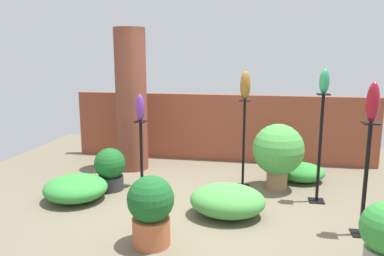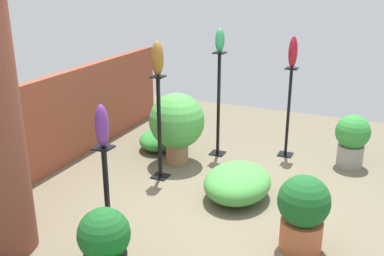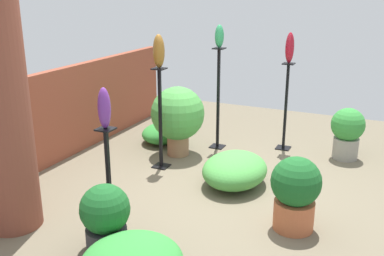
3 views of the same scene
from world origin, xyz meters
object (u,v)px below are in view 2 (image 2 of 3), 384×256
art_vase_bronze (157,59)px  art_vase_violet (102,126)px  pedestal_violet (107,201)px  potted_plant_mid_right (303,211)px  potted_plant_back_center (352,138)px  art_vase_jade (220,40)px  potted_plant_front_right (177,123)px  pedestal_ruby (288,116)px  pedestal_bronze (159,132)px  art_vase_ruby (293,52)px  potted_plant_near_pillar (104,241)px  pedestal_jade (218,109)px

art_vase_bronze → art_vase_violet: art_vase_bronze is taller
pedestal_violet → art_vase_bronze: bearing=9.1°
art_vase_violet → potted_plant_mid_right: art_vase_violet is taller
art_vase_bronze → potted_plant_back_center: size_ratio=0.58×
art_vase_jade → potted_plant_front_right: 1.24m
potted_plant_back_center → pedestal_violet: bearing=145.9°
pedestal_ruby → art_vase_violet: 3.14m
pedestal_ruby → pedestal_bronze: bearing=136.6°
potted_plant_back_center → art_vase_ruby: bearing=88.2°
pedestal_ruby → potted_plant_mid_right: size_ratio=1.69×
art_vase_violet → potted_plant_mid_right: size_ratio=0.53×
art_vase_jade → potted_plant_back_center: (0.33, -1.78, -1.23)m
art_vase_violet → art_vase_ruby: art_vase_ruby is taller
art_vase_bronze → potted_plant_near_pillar: 2.31m
art_vase_violet → potted_plant_front_right: bearing=6.9°
art_vase_violet → potted_plant_near_pillar: 0.99m
pedestal_violet → art_vase_bronze: art_vase_bronze is taller
pedestal_violet → potted_plant_front_right: 2.03m
pedestal_ruby → potted_plant_front_right: bearing=123.9°
art_vase_violet → art_vase_bronze: bearing=9.1°
art_vase_violet → art_vase_ruby: size_ratio=0.94×
pedestal_ruby → potted_plant_back_center: bearing=-91.8°
pedestal_ruby → art_vase_ruby: 0.90m
pedestal_ruby → art_vase_bronze: bearing=136.6°
pedestal_violet → art_vase_violet: (0.00, 0.00, 0.75)m
pedestal_bronze → potted_plant_near_pillar: (-1.92, -0.48, -0.28)m
pedestal_violet → pedestal_ruby: pedestal_ruby is taller
pedestal_bronze → potted_plant_near_pillar: size_ratio=2.11×
art_vase_bronze → art_vase_violet: size_ratio=1.04×
art_vase_violet → art_vase_ruby: bearing=-20.2°
pedestal_violet → art_vase_jade: 2.80m
pedestal_jade → art_vase_ruby: 1.26m
art_vase_jade → art_vase_ruby: size_ratio=0.75×
art_vase_ruby → potted_plant_near_pillar: art_vase_ruby is taller
potted_plant_near_pillar → pedestal_bronze: bearing=14.1°
pedestal_bronze → art_vase_violet: art_vase_violet is taller
pedestal_violet → art_vase_violet: size_ratio=2.52×
pedestal_jade → potted_plant_front_right: size_ratio=1.50×
art_vase_bronze → potted_plant_back_center: 2.80m
art_vase_violet → potted_plant_back_center: size_ratio=0.56×
pedestal_ruby → art_vase_jade: 1.43m
pedestal_jade → art_vase_violet: (-2.53, 0.15, 0.52)m
pedestal_violet → potted_plant_back_center: (2.86, -1.93, -0.06)m
pedestal_bronze → art_vase_ruby: size_ratio=3.12×
pedestal_jade → art_vase_jade: 0.95m
potted_plant_back_center → potted_plant_front_right: size_ratio=0.73×
pedestal_violet → pedestal_ruby: bearing=-20.2°
potted_plant_back_center → art_vase_jade: bearing=100.4°
pedestal_jade → pedestal_ruby: (0.35, -0.91, -0.10)m
art_vase_jade → potted_plant_back_center: size_ratio=0.44×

